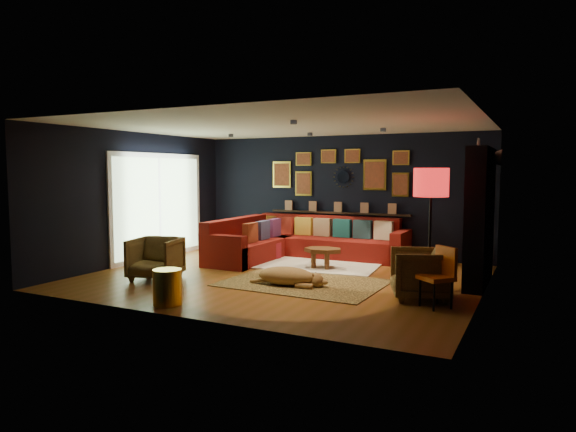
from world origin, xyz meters
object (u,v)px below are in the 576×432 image
at_px(coffee_table, 323,252).
at_px(floor_lamp, 431,187).
at_px(armchair_right, 420,271).
at_px(sectional, 296,243).
at_px(pouf, 270,250).
at_px(gold_stool, 167,287).
at_px(dog, 287,272).
at_px(armchair_left, 155,256).
at_px(orange_chair, 440,272).

relative_size(coffee_table, floor_lamp, 0.41).
distance_m(coffee_table, armchair_right, 2.54).
relative_size(sectional, pouf, 7.02).
bearing_deg(armchair_right, gold_stool, -78.20).
height_order(pouf, dog, dog).
bearing_deg(floor_lamp, armchair_right, -96.84).
xyz_separation_m(sectional, dog, (0.99, -2.40, -0.11)).
bearing_deg(armchair_left, coffee_table, 29.49).
bearing_deg(orange_chair, pouf, -170.66).
distance_m(sectional, coffee_table, 1.29).
bearing_deg(sectional, gold_stool, -89.40).
bearing_deg(orange_chair, sectional, -177.26).
relative_size(coffee_table, pouf, 1.58).
distance_m(coffee_table, pouf, 1.52).
height_order(armchair_left, orange_chair, orange_chair).
distance_m(sectional, armchair_right, 3.82).
bearing_deg(pouf, armchair_right, -29.25).
distance_m(coffee_table, gold_stool, 3.44).
relative_size(sectional, floor_lamp, 1.82).
height_order(orange_chair, dog, orange_chair).
height_order(armchair_left, gold_stool, armchair_left).
relative_size(armchair_left, floor_lamp, 0.42).
height_order(pouf, armchair_left, armchair_left).
bearing_deg(coffee_table, orange_chair, -36.13).
distance_m(sectional, floor_lamp, 3.84).
distance_m(armchair_right, floor_lamp, 1.26).
height_order(coffee_table, armchair_right, armchair_right).
bearing_deg(pouf, orange_chair, -30.99).
bearing_deg(pouf, dog, -55.51).
height_order(orange_chair, floor_lamp, floor_lamp).
relative_size(sectional, dog, 2.65).
xyz_separation_m(armchair_left, orange_chair, (4.63, 0.31, 0.09)).
bearing_deg(gold_stool, pouf, 97.27).
height_order(armchair_right, dog, armchair_right).
bearing_deg(armchair_right, orange_chair, 24.44).
bearing_deg(floor_lamp, armchair_left, -166.06).
relative_size(coffee_table, orange_chair, 0.94).
xyz_separation_m(sectional, gold_stool, (0.04, -4.16, -0.08)).
bearing_deg(pouf, gold_stool, -82.73).
height_order(coffee_table, orange_chair, orange_chair).
xyz_separation_m(floor_lamp, dog, (-2.12, -0.54, -1.37)).
xyz_separation_m(pouf, dog, (1.44, -2.09, 0.03)).
relative_size(armchair_left, gold_stool, 1.60).
height_order(coffee_table, armchair_left, armchair_left).
distance_m(floor_lamp, dog, 2.59).
relative_size(sectional, armchair_left, 4.36).
distance_m(pouf, dog, 2.54).
xyz_separation_m(coffee_table, gold_stool, (-0.93, -3.31, -0.08)).
bearing_deg(orange_chair, floor_lamp, 151.33).
distance_m(coffee_table, floor_lamp, 2.69).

